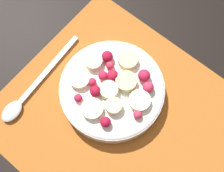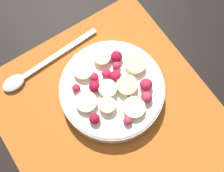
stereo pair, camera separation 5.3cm
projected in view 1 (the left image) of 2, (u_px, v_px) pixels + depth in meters
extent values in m
plane|color=black|center=(131.00, 127.00, 0.55)|extent=(3.00, 3.00, 0.00)
cube|color=#B26023|center=(131.00, 126.00, 0.54)|extent=(0.45, 0.36, 0.01)
cylinder|color=white|center=(112.00, 90.00, 0.55)|extent=(0.18, 0.18, 0.03)
torus|color=white|center=(112.00, 89.00, 0.54)|extent=(0.18, 0.18, 0.01)
cylinder|color=white|center=(112.00, 88.00, 0.54)|extent=(0.17, 0.17, 0.00)
cylinder|color=beige|center=(126.00, 82.00, 0.53)|extent=(0.05, 0.05, 0.01)
cylinder|color=beige|center=(128.00, 60.00, 0.54)|extent=(0.05, 0.05, 0.01)
cylinder|color=#F4EAB7|center=(80.00, 79.00, 0.53)|extent=(0.05, 0.05, 0.01)
cylinder|color=beige|center=(113.00, 106.00, 0.52)|extent=(0.04, 0.04, 0.01)
cylinder|color=#F4EAB7|center=(109.00, 90.00, 0.52)|extent=(0.04, 0.04, 0.01)
cylinder|color=beige|center=(94.00, 62.00, 0.54)|extent=(0.04, 0.04, 0.01)
cylinder|color=#F4EAB7|center=(92.00, 109.00, 0.52)|extent=(0.05, 0.05, 0.01)
cylinder|color=#F4EAB7|center=(140.00, 101.00, 0.52)|extent=(0.05, 0.05, 0.01)
sphere|color=#B21433|center=(107.00, 57.00, 0.54)|extent=(0.02, 0.02, 0.02)
sphere|color=#D12347|center=(92.00, 82.00, 0.53)|extent=(0.01, 0.01, 0.01)
sphere|color=#DB3356|center=(110.00, 65.00, 0.54)|extent=(0.01, 0.01, 0.01)
sphere|color=#DB3356|center=(138.00, 115.00, 0.51)|extent=(0.01, 0.01, 0.01)
sphere|color=#D12347|center=(144.00, 75.00, 0.53)|extent=(0.02, 0.02, 0.02)
sphere|color=#D12347|center=(103.00, 76.00, 0.53)|extent=(0.02, 0.02, 0.02)
sphere|color=#DB3356|center=(148.00, 87.00, 0.52)|extent=(0.02, 0.02, 0.02)
sphere|color=#B21433|center=(95.00, 92.00, 0.52)|extent=(0.02, 0.02, 0.02)
sphere|color=#D12347|center=(78.00, 98.00, 0.52)|extent=(0.01, 0.01, 0.01)
sphere|color=#B21433|center=(105.00, 122.00, 0.50)|extent=(0.02, 0.02, 0.02)
sphere|color=red|center=(113.00, 75.00, 0.53)|extent=(0.02, 0.02, 0.02)
cube|color=silver|center=(49.00, 69.00, 0.58)|extent=(0.02, 0.16, 0.00)
ellipsoid|color=silver|center=(12.00, 111.00, 0.55)|extent=(0.03, 0.04, 0.01)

